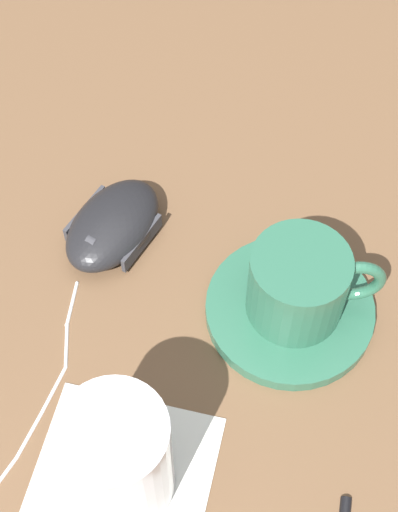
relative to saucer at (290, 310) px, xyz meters
name	(u,v)px	position (x,y,z in m)	size (l,w,h in m)	color
ground_plane	(193,374)	(0.09, -0.06, -0.01)	(3.00, 3.00, 0.00)	brown
saucer	(290,310)	(0.00, 0.00, 0.00)	(0.15, 0.15, 0.01)	#2D664C
coffee_cup	(300,284)	(0.00, 0.00, 0.04)	(0.08, 0.11, 0.07)	#2D664C
computer_mouse	(113,225)	(-0.01, -0.18, 0.01)	(0.12, 0.09, 0.04)	black
mouse_cable	(45,386)	(0.15, -0.17, -0.01)	(0.21, 0.03, 0.00)	white
napkin_under_glass	(121,481)	(0.19, -0.07, -0.01)	(0.14, 0.14, 0.00)	silver
drinking_glass	(119,458)	(0.19, -0.07, 0.05)	(0.08, 0.08, 0.12)	silver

